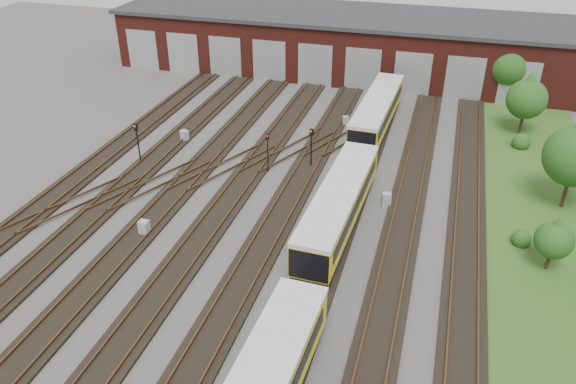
# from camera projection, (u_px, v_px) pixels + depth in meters

# --- Properties ---
(ground) EXTENTS (120.00, 120.00, 0.00)m
(ground) POSITION_uv_depth(u_px,v_px,m) (199.00, 293.00, 30.83)
(ground) COLOR #413E3C
(ground) RESTS_ON ground
(track_network) EXTENTS (30.40, 70.00, 0.33)m
(track_network) POSITION_uv_depth(u_px,v_px,m) (200.00, 285.00, 31.30)
(track_network) COLOR black
(track_network) RESTS_ON ground
(maintenance_shed) EXTENTS (51.00, 12.50, 6.35)m
(maintenance_shed) POSITION_uv_depth(u_px,v_px,m) (346.00, 42.00, 62.22)
(maintenance_shed) COLOR #571C15
(maintenance_shed) RESTS_ON ground
(grass_verge) EXTENTS (8.00, 55.00, 0.05)m
(grass_verge) POSITION_uv_depth(u_px,v_px,m) (550.00, 248.00, 34.44)
(grass_verge) COLOR #2A4E1A
(grass_verge) RESTS_ON ground
(metro_train) EXTENTS (2.89, 45.34, 2.74)m
(metro_train) POSITION_uv_depth(u_px,v_px,m) (339.00, 206.00, 35.39)
(metro_train) COLOR black
(metro_train) RESTS_ON ground
(signal_mast_0) EXTENTS (0.31, 0.29, 3.40)m
(signal_mast_0) POSITION_uv_depth(u_px,v_px,m) (137.00, 138.00, 42.98)
(signal_mast_0) COLOR black
(signal_mast_0) RESTS_ON ground
(signal_mast_1) EXTENTS (0.26, 0.24, 3.17)m
(signal_mast_1) POSITION_uv_depth(u_px,v_px,m) (268.00, 148.00, 41.93)
(signal_mast_1) COLOR black
(signal_mast_1) RESTS_ON ground
(signal_mast_2) EXTENTS (0.27, 0.26, 2.87)m
(signal_mast_2) POSITION_uv_depth(u_px,v_px,m) (325.00, 200.00, 35.79)
(signal_mast_2) COLOR black
(signal_mast_2) RESTS_ON ground
(signal_mast_3) EXTENTS (0.33, 0.31, 3.25)m
(signal_mast_3) POSITION_uv_depth(u_px,v_px,m) (311.00, 143.00, 42.48)
(signal_mast_3) COLOR black
(signal_mast_3) RESTS_ON ground
(relay_cabinet_1) EXTENTS (0.74, 0.69, 1.00)m
(relay_cabinet_1) POSITION_uv_depth(u_px,v_px,m) (185.00, 136.00, 47.34)
(relay_cabinet_1) COLOR #A3A6A8
(relay_cabinet_1) RESTS_ON ground
(relay_cabinet_2) EXTENTS (0.65, 0.55, 1.04)m
(relay_cabinet_2) POSITION_uv_depth(u_px,v_px,m) (144.00, 228.00, 35.41)
(relay_cabinet_2) COLOR #A3A6A8
(relay_cabinet_2) RESTS_ON ground
(relay_cabinet_3) EXTENTS (0.64, 0.59, 0.85)m
(relay_cabinet_3) POSITION_uv_depth(u_px,v_px,m) (346.00, 121.00, 50.27)
(relay_cabinet_3) COLOR #A3A6A8
(relay_cabinet_3) RESTS_ON ground
(relay_cabinet_4) EXTENTS (0.71, 0.64, 0.99)m
(relay_cabinet_4) POSITION_uv_depth(u_px,v_px,m) (386.00, 199.00, 38.45)
(relay_cabinet_4) COLOR #A3A6A8
(relay_cabinet_4) RESTS_ON ground
(tree_0) EXTENTS (3.70, 3.70, 6.13)m
(tree_0) POSITION_uv_depth(u_px,v_px,m) (510.00, 62.00, 53.60)
(tree_0) COLOR #362318
(tree_0) RESTS_ON ground
(tree_1) EXTENTS (3.38, 3.38, 5.60)m
(tree_1) POSITION_uv_depth(u_px,v_px,m) (528.00, 95.00, 47.10)
(tree_1) COLOR #362318
(tree_1) RESTS_ON ground
(tree_3) EXTENTS (2.18, 2.18, 3.61)m
(tree_3) POSITION_uv_depth(u_px,v_px,m) (555.00, 236.00, 31.50)
(tree_3) COLOR #362318
(tree_3) RESTS_ON ground
(bush_0) EXTENTS (1.21, 1.21, 1.21)m
(bush_0) POSITION_uv_depth(u_px,v_px,m) (522.00, 237.00, 34.46)
(bush_0) COLOR #1C4914
(bush_0) RESTS_ON ground
(bush_1) EXTENTS (1.47, 1.47, 1.47)m
(bush_1) POSITION_uv_depth(u_px,v_px,m) (522.00, 140.00, 46.17)
(bush_1) COLOR #1C4914
(bush_1) RESTS_ON ground
(bush_2) EXTENTS (1.24, 1.24, 1.24)m
(bush_2) POSITION_uv_depth(u_px,v_px,m) (545.00, 99.00, 54.34)
(bush_2) COLOR #1C4914
(bush_2) RESTS_ON ground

